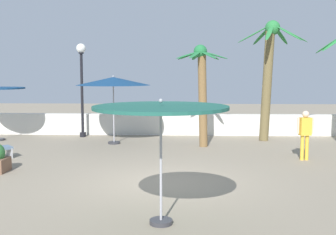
{
  "coord_description": "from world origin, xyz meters",
  "views": [
    {
      "loc": [
        0.5,
        -10.5,
        2.85
      ],
      "look_at": [
        0.0,
        2.96,
        1.4
      ],
      "focal_mm": 44.35,
      "sensor_mm": 36.0,
      "label": 1
    }
  ],
  "objects_px": {
    "palm_tree_0": "(202,82)",
    "guest_0": "(305,130)",
    "lamp_post_0": "(82,76)",
    "patio_umbrella_3": "(113,82)",
    "palm_tree_1": "(269,67)",
    "patio_umbrella_1": "(161,113)"
  },
  "relations": [
    {
      "from": "palm_tree_0",
      "to": "guest_0",
      "type": "height_order",
      "value": "palm_tree_0"
    },
    {
      "from": "palm_tree_0",
      "to": "lamp_post_0",
      "type": "distance_m",
      "value": 5.68
    },
    {
      "from": "palm_tree_0",
      "to": "guest_0",
      "type": "xyz_separation_m",
      "value": [
        3.28,
        -2.4,
        -1.52
      ]
    },
    {
      "from": "lamp_post_0",
      "to": "guest_0",
      "type": "height_order",
      "value": "lamp_post_0"
    },
    {
      "from": "patio_umbrella_3",
      "to": "guest_0",
      "type": "relative_size",
      "value": 1.82
    },
    {
      "from": "palm_tree_1",
      "to": "lamp_post_0",
      "type": "distance_m",
      "value": 8.1
    },
    {
      "from": "patio_umbrella_1",
      "to": "palm_tree_1",
      "type": "height_order",
      "value": "palm_tree_1"
    },
    {
      "from": "patio_umbrella_3",
      "to": "palm_tree_1",
      "type": "bearing_deg",
      "value": 9.23
    },
    {
      "from": "palm_tree_1",
      "to": "patio_umbrella_3",
      "type": "bearing_deg",
      "value": -170.77
    },
    {
      "from": "palm_tree_1",
      "to": "guest_0",
      "type": "height_order",
      "value": "palm_tree_1"
    },
    {
      "from": "palm_tree_0",
      "to": "palm_tree_1",
      "type": "distance_m",
      "value": 3.3
    },
    {
      "from": "lamp_post_0",
      "to": "guest_0",
      "type": "bearing_deg",
      "value": -28.88
    },
    {
      "from": "patio_umbrella_3",
      "to": "palm_tree_1",
      "type": "relative_size",
      "value": 0.59
    },
    {
      "from": "patio_umbrella_1",
      "to": "patio_umbrella_3",
      "type": "distance_m",
      "value": 9.21
    },
    {
      "from": "palm_tree_0",
      "to": "lamp_post_0",
      "type": "bearing_deg",
      "value": 156.34
    },
    {
      "from": "patio_umbrella_1",
      "to": "guest_0",
      "type": "height_order",
      "value": "patio_umbrella_1"
    },
    {
      "from": "patio_umbrella_1",
      "to": "palm_tree_0",
      "type": "distance_m",
      "value": 8.46
    },
    {
      "from": "palm_tree_0",
      "to": "guest_0",
      "type": "distance_m",
      "value": 4.33
    },
    {
      "from": "palm_tree_1",
      "to": "palm_tree_0",
      "type": "bearing_deg",
      "value": -151.48
    },
    {
      "from": "patio_umbrella_3",
      "to": "palm_tree_0",
      "type": "height_order",
      "value": "palm_tree_0"
    },
    {
      "from": "guest_0",
      "to": "lamp_post_0",
      "type": "bearing_deg",
      "value": 151.12
    },
    {
      "from": "palm_tree_0",
      "to": "lamp_post_0",
      "type": "xyz_separation_m",
      "value": [
        -5.2,
        2.28,
        0.24
      ]
    }
  ]
}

